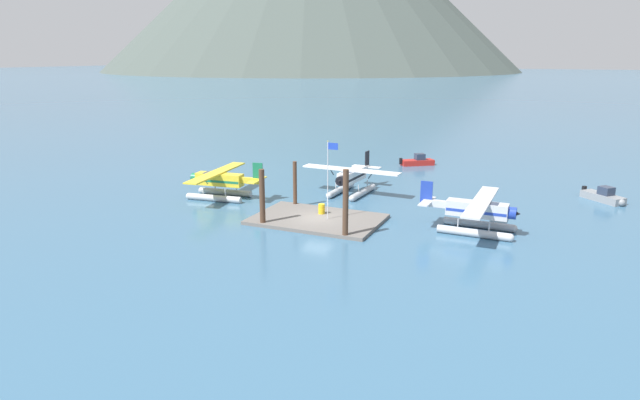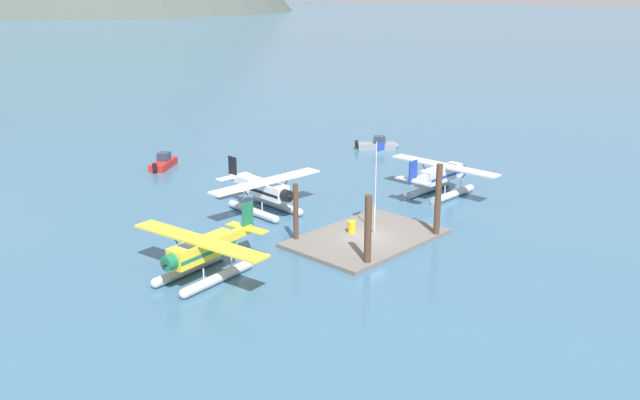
{
  "view_description": "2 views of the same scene",
  "coord_description": "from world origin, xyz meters",
  "px_view_note": "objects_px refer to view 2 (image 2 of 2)",
  "views": [
    {
      "loc": [
        18.43,
        -40.96,
        13.84
      ],
      "look_at": [
        -0.9,
        2.62,
        1.14
      ],
      "focal_mm": 30.48,
      "sensor_mm": 36.0,
      "label": 1
    },
    {
      "loc": [
        -35.45,
        -28.93,
        17.37
      ],
      "look_at": [
        -1.15,
        3.48,
        2.54
      ],
      "focal_mm": 38.1,
      "sensor_mm": 36.0,
      "label": 2
    }
  ],
  "objects_px": {
    "fuel_drum": "(352,227)",
    "seaplane_yellow_port_fwd": "(203,254)",
    "seaplane_white_bow_centre": "(265,193)",
    "flagpole": "(377,177)",
    "boat_red_open_north": "(164,163)",
    "boat_grey_open_east": "(378,145)",
    "seaplane_silver_stbd_fwd": "(441,178)"
  },
  "relations": [
    {
      "from": "fuel_drum",
      "to": "seaplane_yellow_port_fwd",
      "type": "xyz_separation_m",
      "value": [
        -11.96,
        1.87,
        0.84
      ]
    },
    {
      "from": "seaplane_white_bow_centre",
      "to": "flagpole",
      "type": "bearing_deg",
      "value": -80.29
    },
    {
      "from": "flagpole",
      "to": "seaplane_yellow_port_fwd",
      "type": "distance_m",
      "value": 13.85
    },
    {
      "from": "fuel_drum",
      "to": "boat_red_open_north",
      "type": "height_order",
      "value": "boat_red_open_north"
    },
    {
      "from": "seaplane_white_bow_centre",
      "to": "boat_grey_open_east",
      "type": "height_order",
      "value": "seaplane_white_bow_centre"
    },
    {
      "from": "seaplane_white_bow_centre",
      "to": "seaplane_yellow_port_fwd",
      "type": "relative_size",
      "value": 1.0
    },
    {
      "from": "seaplane_silver_stbd_fwd",
      "to": "boat_grey_open_east",
      "type": "bearing_deg",
      "value": 56.35
    },
    {
      "from": "fuel_drum",
      "to": "boat_red_open_north",
      "type": "xyz_separation_m",
      "value": [
        2.05,
        26.78,
        -0.25
      ]
    },
    {
      "from": "seaplane_silver_stbd_fwd",
      "to": "seaplane_white_bow_centre",
      "type": "distance_m",
      "value": 15.69
    },
    {
      "from": "boat_red_open_north",
      "to": "seaplane_silver_stbd_fwd",
      "type": "bearing_deg",
      "value": -66.58
    },
    {
      "from": "boat_red_open_north",
      "to": "fuel_drum",
      "type": "bearing_deg",
      "value": -94.37
    },
    {
      "from": "seaplane_white_bow_centre",
      "to": "boat_grey_open_east",
      "type": "relative_size",
      "value": 2.57
    },
    {
      "from": "seaplane_yellow_port_fwd",
      "to": "boat_grey_open_east",
      "type": "distance_m",
      "value": 37.95
    },
    {
      "from": "flagpole",
      "to": "seaplane_white_bow_centre",
      "type": "height_order",
      "value": "flagpole"
    },
    {
      "from": "seaplane_silver_stbd_fwd",
      "to": "fuel_drum",
      "type": "bearing_deg",
      "value": -175.25
    },
    {
      "from": "flagpole",
      "to": "seaplane_yellow_port_fwd",
      "type": "relative_size",
      "value": 0.64
    },
    {
      "from": "fuel_drum",
      "to": "seaplane_silver_stbd_fwd",
      "type": "distance_m",
      "value": 13.25
    },
    {
      "from": "seaplane_silver_stbd_fwd",
      "to": "boat_grey_open_east",
      "type": "xyz_separation_m",
      "value": [
        10.01,
        15.04,
        -1.09
      ]
    },
    {
      "from": "fuel_drum",
      "to": "seaplane_yellow_port_fwd",
      "type": "bearing_deg",
      "value": 171.12
    },
    {
      "from": "boat_red_open_north",
      "to": "flagpole",
      "type": "bearing_deg",
      "value": -91.68
    },
    {
      "from": "seaplane_white_bow_centre",
      "to": "seaplane_yellow_port_fwd",
      "type": "bearing_deg",
      "value": -148.84
    },
    {
      "from": "fuel_drum",
      "to": "boat_grey_open_east",
      "type": "distance_m",
      "value": 28.25
    },
    {
      "from": "seaplane_silver_stbd_fwd",
      "to": "seaplane_yellow_port_fwd",
      "type": "height_order",
      "value": "same"
    },
    {
      "from": "flagpole",
      "to": "fuel_drum",
      "type": "height_order",
      "value": "flagpole"
    },
    {
      "from": "seaplane_yellow_port_fwd",
      "to": "seaplane_white_bow_centre",
      "type": "bearing_deg",
      "value": 31.16
    },
    {
      "from": "fuel_drum",
      "to": "seaplane_silver_stbd_fwd",
      "type": "height_order",
      "value": "seaplane_silver_stbd_fwd"
    },
    {
      "from": "flagpole",
      "to": "fuel_drum",
      "type": "relative_size",
      "value": 7.68
    },
    {
      "from": "seaplane_silver_stbd_fwd",
      "to": "seaplane_white_bow_centre",
      "type": "relative_size",
      "value": 1.0
    },
    {
      "from": "flagpole",
      "to": "seaplane_yellow_port_fwd",
      "type": "height_order",
      "value": "flagpole"
    },
    {
      "from": "seaplane_white_bow_centre",
      "to": "boat_grey_open_east",
      "type": "distance_m",
      "value": 24.81
    },
    {
      "from": "flagpole",
      "to": "fuel_drum",
      "type": "xyz_separation_m",
      "value": [
        -1.23,
        1.24,
        -3.71
      ]
    },
    {
      "from": "flagpole",
      "to": "seaplane_silver_stbd_fwd",
      "type": "distance_m",
      "value": 12.51
    }
  ]
}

